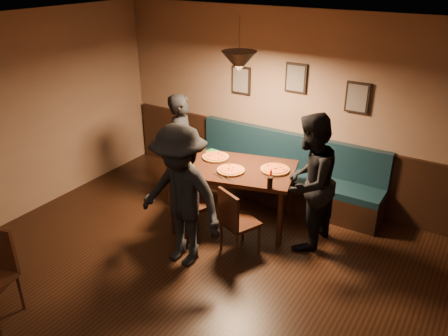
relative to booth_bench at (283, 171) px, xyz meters
The scene contains 23 objects.
floor 3.24m from the booth_bench, 90.00° to the right, with size 7.00×7.00×0.00m, color black.
ceiling 3.94m from the booth_bench, 90.00° to the right, with size 7.00×7.00×0.00m, color silver.
wall_back 0.95m from the booth_bench, 90.00° to the left, with size 6.00×6.00×0.00m, color #8C704F.
wainscot 0.27m from the booth_bench, 90.00° to the left, with size 5.88×0.06×1.00m, color black.
booth_bench is the anchor object (origin of this frame).
picture_left 1.52m from the booth_bench, 163.30° to the left, with size 0.32×0.04×0.42m, color black.
picture_center 1.38m from the booth_bench, 90.00° to the left, with size 0.32×0.04×0.42m, color black.
picture_right 1.52m from the booth_bench, 16.70° to the left, with size 0.32×0.04×0.42m, color black.
pendant_lamp 1.97m from the booth_bench, 108.60° to the right, with size 0.44×0.44×0.25m, color black.
dining_table 0.91m from the booth_bench, 108.60° to the right, with size 1.52×0.98×0.82m, color black.
chair_near_left 1.64m from the booth_bench, 111.02° to the right, with size 0.45×0.45×1.01m, color black, non-canonical shape.
chair_near_right 1.52m from the booth_bench, 84.89° to the right, with size 0.40×0.40×0.90m, color #311E0D, non-canonical shape.
diner_left 1.52m from the booth_bench, 148.77° to the right, with size 0.61×0.40×1.68m, color black.
diner_right 1.24m from the booth_bench, 50.06° to the right, with size 0.86×0.67×1.77m, color black.
diner_front 2.10m from the booth_bench, 100.45° to the right, with size 1.14×0.66×1.76m, color black.
pizza_a 1.09m from the booth_bench, 133.40° to the right, with size 0.38×0.38×0.04m, color gold.
pizza_b 1.11m from the booth_bench, 106.60° to the right, with size 0.37×0.37×0.04m, color orange.
pizza_c 0.79m from the booth_bench, 74.74° to the right, with size 0.39×0.39×0.04m, color #D56028.
soda_glass 1.28m from the booth_bench, 73.25° to the right, with size 0.07×0.07×0.15m, color black.
tabasco_bottle 0.99m from the booth_bench, 75.63° to the right, with size 0.03×0.03×0.12m, color #9F0F05.
napkin_a 1.10m from the booth_bench, 147.41° to the right, with size 0.15×0.15×0.01m, color #1E7229.
napkin_b 1.51m from the booth_bench, 127.06° to the right, with size 0.14×0.14×0.01m, color #1B661F.
cutlery_set 1.30m from the booth_bench, 104.29° to the right, with size 0.02×0.20×0.00m, color silver.
Camera 1 is at (2.47, -2.44, 3.39)m, focal length 36.01 mm.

